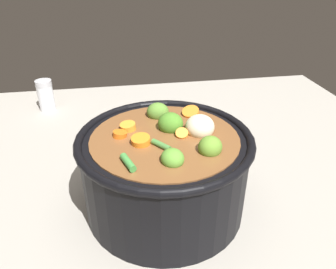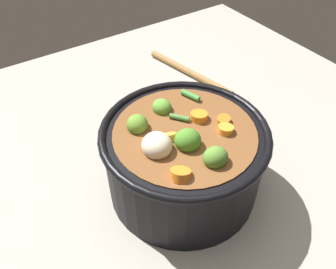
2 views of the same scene
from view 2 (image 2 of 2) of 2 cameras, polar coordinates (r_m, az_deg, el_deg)
name	(u,v)px [view 2 (image 2 of 2)]	position (r m, az deg, el deg)	size (l,w,h in m)	color
ground_plane	(182,186)	(0.61, 2.35, -8.34)	(1.10, 1.10, 0.00)	#9E998E
cooking_pot	(183,158)	(0.56, 2.52, -3.92)	(0.26, 0.26, 0.15)	black
wooden_spoon	(169,85)	(0.82, 0.09, 8.10)	(0.25, 0.21, 0.02)	olive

